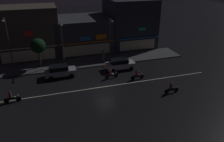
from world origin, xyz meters
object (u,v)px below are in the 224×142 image
object	(u,v)px
pedestrian_on_sidewalk	(103,55)
motorcycle_opposite_lane	(111,74)
traffic_cone	(104,65)
parked_car_trailing	(60,71)
streetlamp_west	(8,40)
motorcycle_trailing_far	(171,88)
streetlamp_east	(110,35)
streetlamp_mid	(62,40)
parked_car_near_kerb	(120,64)
motorcycle_following	(137,75)
motorcycle_lead	(12,97)

from	to	relation	value
pedestrian_on_sidewalk	motorcycle_opposite_lane	size ratio (longest dim) A/B	1.04
traffic_cone	parked_car_trailing	bearing A→B (deg)	-168.23
streetlamp_west	motorcycle_trailing_far	bearing A→B (deg)	-35.02
streetlamp_east	parked_car_trailing	distance (m)	10.43
motorcycle_opposite_lane	traffic_cone	distance (m)	4.10
streetlamp_mid	parked_car_trailing	xyz separation A→B (m)	(-1.00, -4.00, -3.24)
motorcycle_opposite_lane	traffic_cone	bearing A→B (deg)	86.41
streetlamp_west	parked_car_trailing	distance (m)	8.83
streetlamp_east	motorcycle_trailing_far	bearing A→B (deg)	-74.25
streetlamp_west	parked_car_near_kerb	world-z (taller)	streetlamp_west
streetlamp_east	motorcycle_following	world-z (taller)	streetlamp_east
traffic_cone	motorcycle_lead	bearing A→B (deg)	-152.66
parked_car_near_kerb	pedestrian_on_sidewalk	bearing A→B (deg)	112.32
motorcycle_lead	motorcycle_opposite_lane	world-z (taller)	same
parked_car_trailing	motorcycle_opposite_lane	size ratio (longest dim) A/B	2.26
parked_car_trailing	traffic_cone	xyz separation A→B (m)	(6.89, 1.44, -0.59)
motorcycle_opposite_lane	traffic_cone	world-z (taller)	motorcycle_opposite_lane
streetlamp_mid	streetlamp_east	xyz separation A→B (m)	(7.79, 0.62, -0.05)
streetlamp_mid	motorcycle_opposite_lane	bearing A→B (deg)	-49.36
motorcycle_opposite_lane	motorcycle_trailing_far	bearing A→B (deg)	-47.15
streetlamp_mid	parked_car_near_kerb	bearing A→B (deg)	-27.48
motorcycle_lead	motorcycle_following	bearing A→B (deg)	179.31
motorcycle_lead	motorcycle_opposite_lane	size ratio (longest dim) A/B	1.00
pedestrian_on_sidewalk	traffic_cone	world-z (taller)	pedestrian_on_sidewalk
pedestrian_on_sidewalk	streetlamp_west	bearing A→B (deg)	-78.65
streetlamp_west	motorcycle_trailing_far	size ratio (longest dim) A/B	4.01
pedestrian_on_sidewalk	parked_car_trailing	xyz separation A→B (m)	(-7.34, -3.69, -0.19)
motorcycle_lead	motorcycle_following	distance (m)	16.01
motorcycle_following	streetlamp_mid	bearing A→B (deg)	142.67
streetlamp_mid	motorcycle_lead	distance (m)	12.05
motorcycle_following	motorcycle_lead	bearing A→B (deg)	-171.44
parked_car_near_kerb	motorcycle_lead	distance (m)	15.70
streetlamp_west	pedestrian_on_sidewalk	xyz separation A→B (m)	(13.87, -0.94, -3.54)
parked_car_trailing	motorcycle_lead	size ratio (longest dim) A/B	2.26
parked_car_near_kerb	streetlamp_mid	bearing A→B (deg)	152.52
streetlamp_mid	pedestrian_on_sidewalk	size ratio (longest dim) A/B	3.38
streetlamp_mid	motorcycle_following	bearing A→B (deg)	-41.75
motorcycle_lead	parked_car_near_kerb	bearing A→B (deg)	-165.91
parked_car_near_kerb	motorcycle_opposite_lane	distance (m)	3.36
pedestrian_on_sidewalk	motorcycle_trailing_far	distance (m)	13.50
parked_car_near_kerb	parked_car_trailing	distance (m)	8.90
motorcycle_lead	motorcycle_trailing_far	xyz separation A→B (m)	(18.51, -3.55, 0.00)
streetlamp_west	parked_car_near_kerb	bearing A→B (deg)	-17.07
motorcycle_lead	streetlamp_mid	bearing A→B (deg)	-131.92
streetlamp_east	motorcycle_lead	size ratio (longest dim) A/B	3.47
streetlamp_east	parked_car_trailing	bearing A→B (deg)	-152.31
streetlamp_west	motorcycle_opposite_lane	bearing A→B (deg)	-28.79
streetlamp_west	streetlamp_mid	distance (m)	7.57
parked_car_near_kerb	motorcycle_lead	size ratio (longest dim) A/B	2.26
motorcycle_lead	traffic_cone	distance (m)	14.46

